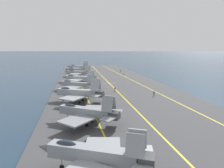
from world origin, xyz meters
name	(u,v)px	position (x,y,z in m)	size (l,w,h in m)	color
ground_plane	(109,84)	(0.00, 0.00, 0.00)	(2000.00, 2000.00, 0.00)	#23384C
carrier_deck	(109,84)	(0.00, 0.00, 0.20)	(192.87, 45.85, 0.40)	#424244
deck_stripe_foul_line	(136,82)	(0.00, -12.61, 0.40)	(173.58, 0.36, 0.01)	yellow
deck_stripe_centerline	(109,83)	(0.00, 0.00, 0.40)	(173.58, 0.36, 0.01)	yellow
deck_stripe_edge_line	(81,84)	(0.00, 12.61, 0.40)	(173.58, 0.36, 0.01)	yellow
parked_jet_nearest	(94,154)	(-63.84, 12.87, 3.14)	(12.16, 15.14, 6.27)	gray
parked_jet_second	(86,112)	(-46.83, 12.90, 3.00)	(13.33, 14.74, 6.27)	gray
parked_jet_third	(78,93)	(-29.16, 14.16, 3.18)	(13.96, 16.07, 6.93)	#93999E
parked_jet_fourth	(78,84)	(-13.59, 14.00, 2.83)	(13.41, 16.50, 6.18)	gray
parked_jet_fifth	(79,78)	(4.02, 12.97, 2.56)	(12.90, 16.57, 5.71)	#9EA3A8
parked_jet_sixth	(79,72)	(21.70, 12.96, 3.06)	(14.16, 15.89, 6.51)	#93999E
parked_jet_seventh	(77,69)	(38.79, 13.31, 2.74)	(11.96, 15.93, 6.17)	gray
parked_jet_eighth	(78,67)	(56.27, 12.50, 2.84)	(12.89, 16.49, 6.65)	#9EA3A8
crew_green_vest	(121,71)	(38.83, -14.26, 1.34)	(0.37, 0.45, 1.71)	#232328
crew_yellow_vest	(124,73)	(25.44, -12.89, 1.35)	(0.44, 0.37, 1.72)	#232328
crew_blue_vest	(154,93)	(-26.68, -10.14, 1.37)	(0.46, 0.45, 1.77)	#383328
crew_brown_vest	(115,89)	(-17.66, 0.91, 1.37)	(0.38, 0.45, 1.76)	#4C473D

